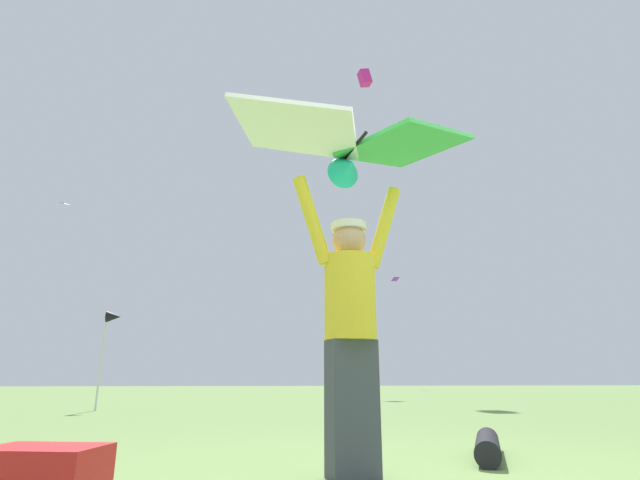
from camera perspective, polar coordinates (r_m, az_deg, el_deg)
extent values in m
cube|color=#424751|center=(3.20, 3.77, -19.01)|extent=(0.32, 0.24, 0.82)
cylinder|color=yellow|center=(3.24, 3.55, -6.74)|extent=(0.38, 0.38, 0.56)
sphere|color=tan|center=(3.33, 3.43, -0.03)|extent=(0.23, 0.23, 0.23)
cylinder|color=white|center=(3.36, 3.40, 1.53)|extent=(0.27, 0.27, 0.05)
cylinder|color=yellow|center=(3.47, 7.50, 1.50)|extent=(0.29, 0.13, 0.62)
cylinder|color=yellow|center=(3.28, -0.94, 2.37)|extent=(0.29, 0.13, 0.62)
cylinder|color=black|center=(3.56, 3.25, 9.97)|extent=(0.11, 0.69, 0.02)
cube|color=green|center=(3.67, 9.91, 10.85)|extent=(1.05, 1.01, 0.20)
cube|color=white|center=(3.41, -2.76, 12.92)|extent=(0.98, 0.90, 0.20)
cone|color=#19B2AD|center=(3.52, 3.28, 8.51)|extent=(0.26, 0.23, 0.24)
cube|color=#DB2393|center=(25.91, 5.28, 18.45)|extent=(0.70, 0.54, 0.88)
pyramid|color=purple|center=(38.13, 8.82, -4.54)|extent=(0.75, 0.69, 0.39)
pyramid|color=black|center=(27.94, -27.89, 3.85)|extent=(0.54, 0.55, 0.23)
pyramid|color=white|center=(28.89, 2.23, 12.22)|extent=(0.58, 0.56, 0.23)
cylinder|color=black|center=(4.23, 19.11, -21.90)|extent=(0.67, 1.03, 0.18)
cylinder|color=silver|center=(11.09, -24.34, -12.69)|extent=(0.04, 0.04, 1.98)
cone|color=black|center=(11.12, -23.11, -8.31)|extent=(0.28, 0.24, 0.24)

